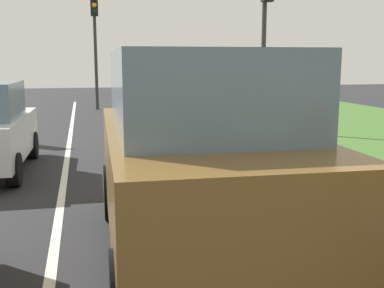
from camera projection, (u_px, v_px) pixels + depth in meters
The scene contains 7 objects.
ground_plane at pixel (100, 163), 10.27m from camera, with size 60.00×60.00×0.00m, color #262628.
lane_line_center at pixel (66, 164), 10.12m from camera, with size 0.12×32.00×0.01m, color silver.
lane_line_right_edge at pixel (257, 156), 11.07m from camera, with size 0.12×32.00×0.01m, color silver.
curb_right at pixel (277, 152), 11.17m from camera, with size 0.24×48.00×0.12m, color #9E9B93.
car_suv_ahead at pixel (197, 156), 5.13m from camera, with size 2.08×4.56×2.28m.
traffic_light_near_right at pixel (266, 18), 13.95m from camera, with size 0.32×0.50×5.13m.
traffic_light_far_median at pixel (95, 29), 20.93m from camera, with size 0.32×0.50×5.25m.
Camera 1 is at (-0.31, 3.76, 2.18)m, focal length 44.51 mm.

